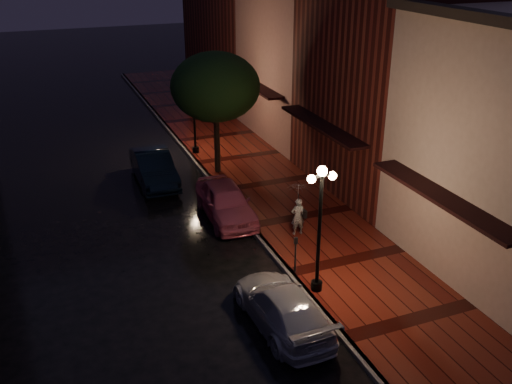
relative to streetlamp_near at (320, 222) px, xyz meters
name	(u,v)px	position (x,y,z in m)	size (l,w,h in m)	color
ground	(251,229)	(-0.35, 5.00, -2.60)	(120.00, 120.00, 0.00)	black
sidewalk	(302,218)	(1.90, 5.00, -2.53)	(4.50, 60.00, 0.15)	#45110C
curb	(251,227)	(-0.35, 5.00, -2.53)	(0.25, 60.00, 0.15)	#595451
storefront_mid	(385,68)	(6.65, 7.00, 2.90)	(5.00, 8.00, 11.00)	#511914
storefront_far	(302,58)	(6.65, 15.00, 1.90)	(5.00, 8.00, 9.00)	#8C5951
storefront_extra	(240,25)	(6.65, 25.00, 2.40)	(5.00, 12.00, 10.00)	#511914
streetlamp_near	(320,222)	(0.00, 0.00, 0.00)	(0.96, 0.36, 4.31)	black
streetlamp_far	(194,108)	(0.00, 14.00, 0.00)	(0.96, 0.36, 4.31)	black
street_tree	(216,89)	(0.26, 10.99, 1.64)	(4.16, 4.16, 5.80)	black
pink_car	(226,202)	(-0.95, 6.28, -1.85)	(1.76, 4.38, 1.49)	#C45069
navy_car	(154,168)	(-2.87, 11.07, -1.84)	(1.60, 4.59, 1.51)	black
silver_car	(282,307)	(-1.72, -1.10, -1.96)	(1.79, 4.41, 1.28)	#B7B6BE
woman_with_umbrella	(298,201)	(1.07, 3.69, -1.07)	(0.87, 0.88, 2.09)	silver
parking_meter	(296,251)	(-0.20, 1.21, -1.64)	(0.15, 0.13, 1.34)	black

